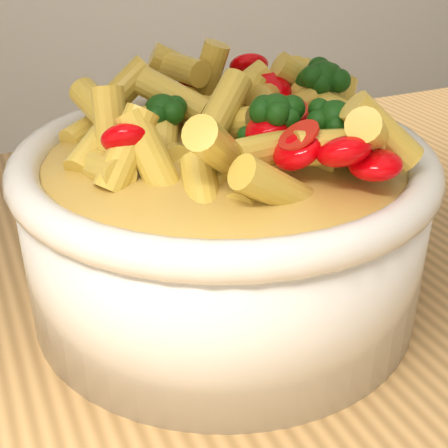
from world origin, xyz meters
name	(u,v)px	position (x,y,z in m)	size (l,w,h in m)	color
table	(352,407)	(0.00, 0.00, 0.80)	(1.20, 0.80, 0.90)	tan
serving_bowl	(224,222)	(-0.09, 0.05, 0.96)	(0.27, 0.27, 0.12)	silver
pasta_salad	(224,119)	(-0.09, 0.05, 1.03)	(0.22, 0.22, 0.05)	#F3CA4C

